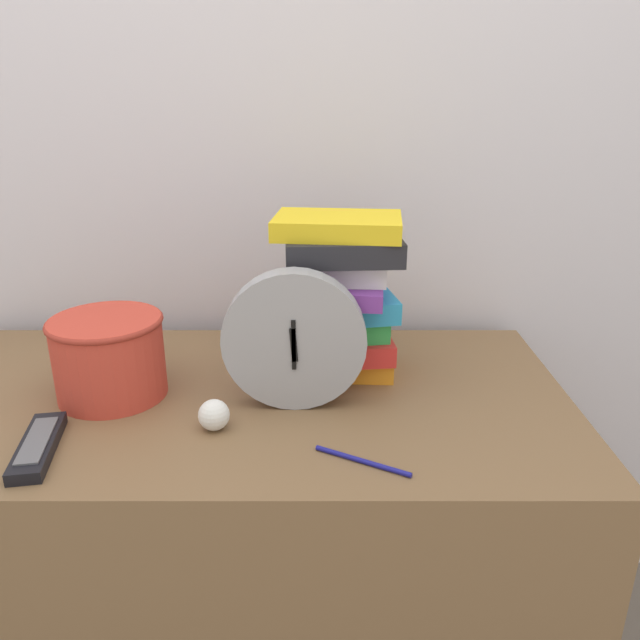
{
  "coord_description": "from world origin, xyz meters",
  "views": [
    {
      "loc": [
        0.18,
        -0.72,
        1.27
      ],
      "look_at": [
        0.17,
        0.35,
        0.87
      ],
      "focal_mm": 35.0,
      "sensor_mm": 36.0,
      "label": 1
    }
  ],
  "objects_px": {
    "basket": "(112,354)",
    "tv_remote": "(41,445)",
    "book_stack": "(340,294)",
    "pen": "(365,461)",
    "desk_clock": "(297,340)",
    "crumpled_paper_ball": "(218,415)"
  },
  "relations": [
    {
      "from": "book_stack",
      "to": "tv_remote",
      "type": "xyz_separation_m",
      "value": [
        -0.48,
        -0.29,
        -0.16
      ]
    },
    {
      "from": "crumpled_paper_ball",
      "to": "pen",
      "type": "distance_m",
      "value": 0.26
    },
    {
      "from": "book_stack",
      "to": "basket",
      "type": "bearing_deg",
      "value": -167.73
    },
    {
      "from": "desk_clock",
      "to": "pen",
      "type": "bearing_deg",
      "value": -59.48
    },
    {
      "from": "basket",
      "to": "crumpled_paper_ball",
      "type": "height_order",
      "value": "basket"
    },
    {
      "from": "basket",
      "to": "tv_remote",
      "type": "relative_size",
      "value": 1.09
    },
    {
      "from": "basket",
      "to": "pen",
      "type": "bearing_deg",
      "value": -26.73
    },
    {
      "from": "tv_remote",
      "to": "pen",
      "type": "relative_size",
      "value": 1.31
    },
    {
      "from": "tv_remote",
      "to": "pen",
      "type": "bearing_deg",
      "value": -3.57
    },
    {
      "from": "basket",
      "to": "pen",
      "type": "xyz_separation_m",
      "value": [
        0.45,
        -0.23,
        -0.08
      ]
    },
    {
      "from": "pen",
      "to": "basket",
      "type": "bearing_deg",
      "value": 153.27
    },
    {
      "from": "basket",
      "to": "crumpled_paper_ball",
      "type": "distance_m",
      "value": 0.25
    },
    {
      "from": "book_stack",
      "to": "crumpled_paper_ball",
      "type": "distance_m",
      "value": 0.33
    },
    {
      "from": "desk_clock",
      "to": "basket",
      "type": "bearing_deg",
      "value": 173.18
    },
    {
      "from": "tv_remote",
      "to": "crumpled_paper_ball",
      "type": "relative_size",
      "value": 3.58
    },
    {
      "from": "book_stack",
      "to": "crumpled_paper_ball",
      "type": "xyz_separation_m",
      "value": [
        -0.21,
        -0.22,
        -0.14
      ]
    },
    {
      "from": "book_stack",
      "to": "basket",
      "type": "distance_m",
      "value": 0.44
    },
    {
      "from": "pen",
      "to": "tv_remote",
      "type": "bearing_deg",
      "value": 176.43
    },
    {
      "from": "basket",
      "to": "tv_remote",
      "type": "xyz_separation_m",
      "value": [
        -0.06,
        -0.19,
        -0.07
      ]
    },
    {
      "from": "tv_remote",
      "to": "pen",
      "type": "distance_m",
      "value": 0.51
    },
    {
      "from": "desk_clock",
      "to": "basket",
      "type": "height_order",
      "value": "desk_clock"
    },
    {
      "from": "crumpled_paper_ball",
      "to": "pen",
      "type": "xyz_separation_m",
      "value": [
        0.24,
        -0.1,
        -0.02
      ]
    }
  ]
}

